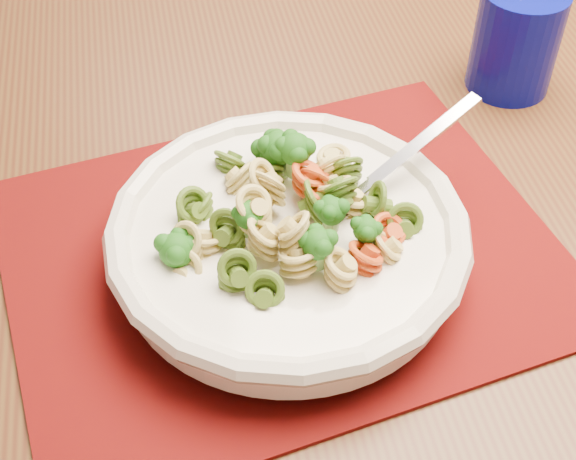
{
  "coord_description": "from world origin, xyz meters",
  "views": [
    {
      "loc": [
        -0.22,
        -0.96,
        1.24
      ],
      "look_at": [
        -0.19,
        -0.54,
        0.81
      ],
      "focal_mm": 50.0,
      "sensor_mm": 36.0,
      "label": 1
    }
  ],
  "objects": [
    {
      "name": "dining_table",
      "position": [
        -0.23,
        -0.42,
        0.67
      ],
      "size": [
        1.57,
        1.11,
        0.77
      ],
      "rotation": [
        0.0,
        0.0,
        0.12
      ],
      "color": "#4C3015",
      "rests_on": "ground"
    },
    {
      "name": "pasta_broccoli_heap",
      "position": [
        -0.19,
        -0.54,
        0.82
      ],
      "size": [
        0.23,
        0.23,
        0.06
      ],
      "primitive_type": null,
      "color": "tan",
      "rests_on": "pasta_bowl"
    },
    {
      "name": "pasta_bowl",
      "position": [
        -0.19,
        -0.54,
        0.8
      ],
      "size": [
        0.28,
        0.28,
        0.05
      ],
      "color": "silver",
      "rests_on": "placemat"
    },
    {
      "name": "fork",
      "position": [
        -0.14,
        -0.52,
        0.82
      ],
      "size": [
        0.17,
        0.11,
        0.08
      ],
      "primitive_type": null,
      "rotation": [
        0.0,
        -0.35,
        0.54
      ],
      "color": "silver",
      "rests_on": "pasta_bowl"
    },
    {
      "name": "placemat",
      "position": [
        -0.19,
        -0.53,
        0.77
      ],
      "size": [
        0.5,
        0.44,
        0.0
      ],
      "primitive_type": "cube",
      "rotation": [
        0.0,
        0.0,
        0.29
      ],
      "color": "#5C0C03",
      "rests_on": "dining_table"
    },
    {
      "name": "tumbler",
      "position": [
        0.05,
        -0.31,
        0.82
      ],
      "size": [
        0.08,
        0.08,
        0.1
      ],
      "primitive_type": "cylinder",
      "color": "#050B72",
      "rests_on": "dining_table"
    }
  ]
}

